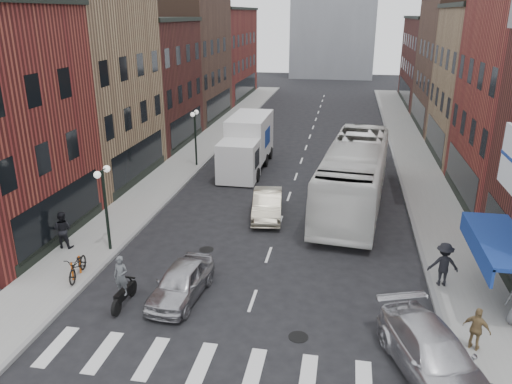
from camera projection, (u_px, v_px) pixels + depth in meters
ground at (248, 315)px, 18.60m from camera, size 160.00×160.00×0.00m
sidewalk_left at (198, 151)px, 40.38m from camera, size 3.00×74.00×0.15m
sidewalk_right at (415, 162)px, 37.49m from camera, size 3.00×74.00×0.15m
curb_left at (216, 153)px, 40.15m from camera, size 0.20×74.00×0.16m
curb_right at (395, 162)px, 37.77m from camera, size 0.20×74.00×0.16m
crosswalk_stripes at (229, 368)px, 15.82m from camera, size 12.00×2.20×0.01m
bldg_left_mid_a at (61, 87)px, 32.02m from camera, size 10.30×10.20×12.30m
bldg_left_mid_b at (128, 82)px, 41.61m from camera, size 10.30×10.20×10.30m
bldg_left_far_a at (171, 54)px, 51.29m from camera, size 10.30×12.20×13.30m
bldg_left_far_b at (208, 54)px, 64.58m from camera, size 10.30×16.20×11.30m
bldg_right_far_a at (479, 64)px, 46.37m from camera, size 10.30×12.20×12.30m
bldg_right_far_b at (450, 61)px, 59.67m from camera, size 10.30×16.20×10.30m
awning_blue at (496, 241)px, 18.51m from camera, size 1.80×5.00×0.78m
streetlamp_near at (104, 194)px, 22.57m from camera, size 0.32×1.22×4.11m
streetlamp_far at (195, 128)px, 35.53m from camera, size 0.32×1.22×4.11m
bike_rack at (76, 268)px, 20.90m from camera, size 0.08×0.68×0.80m
box_truck at (247, 145)px, 35.37m from camera, size 2.68×8.49×3.69m
motorcycle_rider at (122, 283)px, 18.87m from camera, size 0.60×2.07×2.10m
transit_bus at (354, 174)px, 28.69m from camera, size 4.50×13.61×3.72m
sedan_left_near at (181, 282)px, 19.52m from camera, size 1.98×4.18×1.38m
sedan_left_far at (267, 204)px, 27.34m from camera, size 2.06×4.56×1.45m
curb_car at (434, 356)px, 15.23m from camera, size 3.73×5.56×1.50m
parked_bicycle at (78, 266)px, 20.83m from camera, size 1.02×2.04×1.02m
ped_left_solo at (63, 230)px, 23.37m from camera, size 0.89×0.54×1.80m
ped_right_a at (444, 264)px, 20.09m from camera, size 1.23×0.66×1.85m
ped_right_b at (477, 329)px, 16.25m from camera, size 0.99×0.82×1.52m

